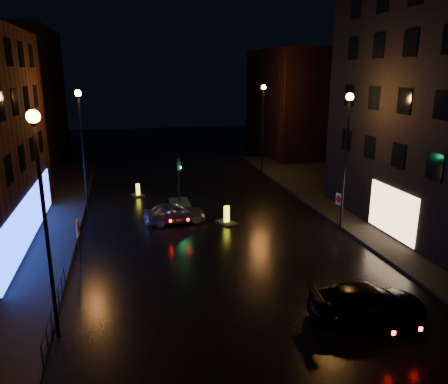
# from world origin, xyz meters

# --- Properties ---
(ground) EXTENTS (120.00, 120.00, 0.00)m
(ground) POSITION_xyz_m (0.00, 0.00, 0.00)
(ground) COLOR black
(ground) RESTS_ON ground
(pavement_right) EXTENTS (12.00, 44.00, 0.15)m
(pavement_right) POSITION_xyz_m (14.00, 8.00, 0.07)
(pavement_right) COLOR black
(pavement_right) RESTS_ON ground
(building_far_left) EXTENTS (8.00, 16.00, 14.00)m
(building_far_left) POSITION_xyz_m (-16.00, 35.00, 7.00)
(building_far_left) COLOR black
(building_far_left) RESTS_ON ground
(building_far_right) EXTENTS (8.00, 14.00, 12.00)m
(building_far_right) POSITION_xyz_m (15.00, 32.00, 6.00)
(building_far_right) COLOR black
(building_far_right) RESTS_ON ground
(street_lamp_lnear) EXTENTS (0.44, 0.44, 8.37)m
(street_lamp_lnear) POSITION_xyz_m (-7.80, -2.00, 5.56)
(street_lamp_lnear) COLOR black
(street_lamp_lnear) RESTS_ON ground
(street_lamp_lfar) EXTENTS (0.44, 0.44, 8.37)m
(street_lamp_lfar) POSITION_xyz_m (-7.80, 14.00, 5.56)
(street_lamp_lfar) COLOR black
(street_lamp_lfar) RESTS_ON ground
(street_lamp_rnear) EXTENTS (0.44, 0.44, 8.37)m
(street_lamp_rnear) POSITION_xyz_m (7.80, 6.00, 5.56)
(street_lamp_rnear) COLOR black
(street_lamp_rnear) RESTS_ON ground
(street_lamp_rfar) EXTENTS (0.44, 0.44, 8.37)m
(street_lamp_rfar) POSITION_xyz_m (7.80, 22.00, 5.56)
(street_lamp_rfar) COLOR black
(street_lamp_rfar) RESTS_ON ground
(traffic_signal) EXTENTS (1.40, 2.40, 3.45)m
(traffic_signal) POSITION_xyz_m (-1.20, 14.00, 0.50)
(traffic_signal) COLOR black
(traffic_signal) RESTS_ON ground
(guard_railing) EXTENTS (0.05, 6.04, 1.00)m
(guard_railing) POSITION_xyz_m (-8.00, -1.00, 0.74)
(guard_railing) COLOR black
(guard_railing) RESTS_ON ground
(silver_hatchback) EXTENTS (4.10, 1.92, 1.36)m
(silver_hatchback) POSITION_xyz_m (-2.05, 9.76, 0.68)
(silver_hatchback) COLOR #B0B2B8
(silver_hatchback) RESTS_ON ground
(dark_sedan) EXTENTS (4.88, 2.33, 1.37)m
(dark_sedan) POSITION_xyz_m (4.11, -3.38, 0.69)
(dark_sedan) COLOR black
(dark_sedan) RESTS_ON ground
(bollard_near) EXTENTS (1.32, 1.58, 1.18)m
(bollard_near) POSITION_xyz_m (1.21, 8.83, 0.26)
(bollard_near) COLOR black
(bollard_near) RESTS_ON ground
(bollard_far) EXTENTS (1.10, 1.32, 0.99)m
(bollard_far) POSITION_xyz_m (-4.15, 16.74, 0.22)
(bollard_far) COLOR black
(bollard_far) RESTS_ON ground
(road_sign_left) EXTENTS (0.10, 0.60, 2.47)m
(road_sign_left) POSITION_xyz_m (-7.47, 4.17, 1.85)
(road_sign_left) COLOR black
(road_sign_left) RESTS_ON ground
(road_sign_right) EXTENTS (0.19, 0.53, 2.21)m
(road_sign_right) POSITION_xyz_m (7.90, 6.58, 1.66)
(road_sign_right) COLOR black
(road_sign_right) RESTS_ON ground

